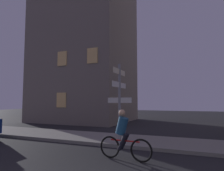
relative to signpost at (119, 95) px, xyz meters
The scene contains 4 objects.
sidewalk_kerb 2.50m from the signpost, 27.63° to the left, with size 40.00×2.67×0.14m, color gray.
signpost is the anchor object (origin of this frame).
cyclist 2.75m from the signpost, 66.42° to the right, with size 1.82×0.35×1.61m.
building_left_block 13.83m from the signpost, 127.76° to the left, with size 8.48×7.82×20.12m.
Camera 1 is at (1.94, -3.00, 1.87)m, focal length 32.18 mm.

